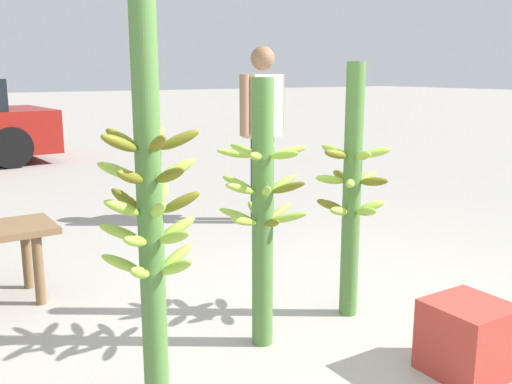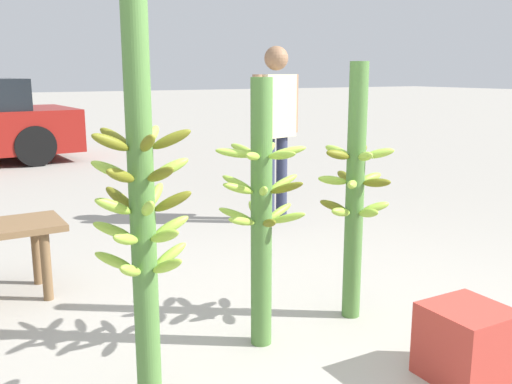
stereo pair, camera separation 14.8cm
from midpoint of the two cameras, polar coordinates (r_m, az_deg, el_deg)
The scene contains 6 objects.
ground_plane at distance 2.75m, azimuth 5.57°, elevation -18.25°, with size 80.00×80.00×0.00m, color #9E998E.
banana_stalk_left at distance 2.29m, azimuth -12.37°, elevation -1.98°, with size 0.42×0.42×1.65m.
banana_stalk_center at distance 2.82m, azimuth -0.83°, elevation -1.69°, with size 0.45×0.45×1.36m.
banana_stalk_right at distance 3.20m, azimuth 8.28°, elevation 0.24°, with size 0.42×0.42×1.43m.
vendor_person at distance 5.23m, azimuth -0.16°, elevation 7.47°, with size 0.56×0.25×1.61m.
produce_crate at distance 2.86m, azimuth 18.97°, elevation -13.69°, with size 0.34×0.34×0.34m.
Camera 1 is at (-1.54, -1.82, 1.38)m, focal length 40.00 mm.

